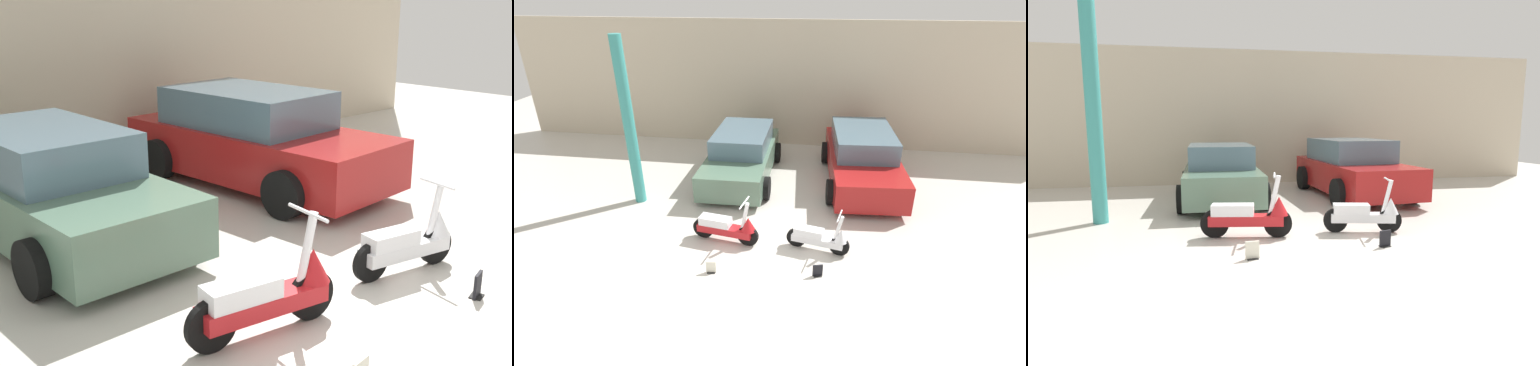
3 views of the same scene
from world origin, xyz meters
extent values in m
plane|color=beige|center=(0.00, 0.00, 0.00)|extent=(28.00, 28.00, 0.00)
cube|color=beige|center=(0.00, 7.19, 2.10)|extent=(19.60, 0.12, 4.19)
cylinder|color=black|center=(-0.27, 0.77, 0.24)|extent=(0.49, 0.16, 0.48)
cylinder|color=black|center=(-1.32, 0.94, 0.24)|extent=(0.49, 0.16, 0.48)
cube|color=#B2191E|center=(-0.79, 0.86, 0.30)|extent=(1.28, 0.49, 0.17)
cube|color=white|center=(-1.01, 0.89, 0.48)|extent=(0.74, 0.39, 0.19)
cylinder|color=white|center=(-0.32, 0.78, 0.72)|extent=(0.23, 0.12, 0.68)
cylinder|color=white|center=(-0.32, 0.78, 1.06)|extent=(0.12, 0.55, 0.03)
cone|color=#B2191E|center=(-0.25, 0.77, 0.54)|extent=(0.37, 0.37, 0.31)
cylinder|color=black|center=(1.71, 0.71, 0.21)|extent=(0.43, 0.16, 0.43)
cylinder|color=black|center=(0.79, 0.90, 0.21)|extent=(0.43, 0.16, 0.43)
cube|color=silver|center=(1.25, 0.80, 0.27)|extent=(1.14, 0.48, 0.15)
cube|color=white|center=(1.05, 0.84, 0.42)|extent=(0.66, 0.37, 0.17)
cylinder|color=white|center=(1.67, 0.72, 0.64)|extent=(0.21, 0.11, 0.61)
cylinder|color=white|center=(1.67, 0.72, 0.94)|extent=(0.13, 0.49, 0.03)
cone|color=silver|center=(1.73, 0.70, 0.48)|extent=(0.34, 0.34, 0.28)
cube|color=#51705B|center=(-1.11, 4.20, 0.51)|extent=(1.76, 4.12, 0.68)
cube|color=slate|center=(-1.11, 4.45, 1.12)|extent=(1.53, 2.31, 0.54)
cylinder|color=black|center=(-0.21, 2.95, 0.31)|extent=(0.22, 0.63, 0.62)
cylinder|color=black|center=(-1.98, 2.92, 0.31)|extent=(0.22, 0.63, 0.62)
cylinder|color=black|center=(-0.24, 5.48, 0.31)|extent=(0.22, 0.63, 0.62)
cube|color=maroon|center=(2.37, 4.35, 0.55)|extent=(2.14, 4.52, 0.73)
cube|color=slate|center=(2.35, 4.62, 1.21)|extent=(1.78, 2.57, 0.58)
cylinder|color=black|center=(3.41, 3.06, 0.34)|extent=(0.28, 0.69, 0.67)
cylinder|color=black|center=(1.51, 2.93, 0.34)|extent=(0.28, 0.69, 0.67)
cylinder|color=black|center=(3.22, 5.78, 0.34)|extent=(0.28, 0.69, 0.67)
cylinder|color=black|center=(1.32, 5.65, 0.34)|extent=(0.28, 0.69, 0.67)
cube|color=black|center=(1.29, -0.06, 0.01)|extent=(0.18, 0.16, 0.01)
cube|color=black|center=(1.29, -0.06, 0.13)|extent=(0.20, 0.08, 0.26)
camera|label=1|loc=(-4.29, -2.89, 2.94)|focal=45.00mm
camera|label=2|loc=(1.27, -6.37, 5.16)|focal=28.00mm
camera|label=3|loc=(-1.36, -5.70, 1.90)|focal=28.00mm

